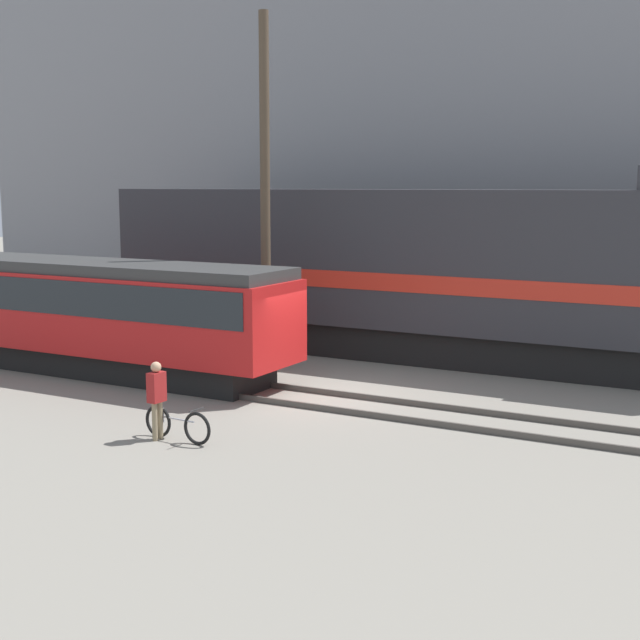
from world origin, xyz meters
name	(u,v)px	position (x,y,z in m)	size (l,w,h in m)	color
ground_plane	(320,396)	(0.00, 0.00, 0.00)	(120.00, 120.00, 0.00)	gray
track_near	(308,398)	(0.00, -0.57, 0.07)	(60.00, 1.50, 0.14)	#47423D
track_far	(411,355)	(0.00, 5.63, 0.07)	(60.00, 1.51, 0.14)	#47423D
building_backdrop	(496,144)	(0.00, 13.17, 6.55)	(44.53, 6.00, 13.10)	gray
freight_locomotive	(410,270)	(-0.07, 5.63, 2.61)	(19.34, 3.04, 5.57)	black
streetcar	(89,309)	(-6.88, -0.57, 1.75)	(12.28, 2.54, 3.07)	black
bicycle	(177,425)	(-0.61, -4.79, 0.34)	(1.70, 0.44, 0.73)	black
person	(157,393)	(-1.02, -4.92, 0.97)	(0.24, 0.37, 1.61)	#8C7A5B
utility_pole_left	(265,193)	(-3.13, 2.53, 4.89)	(0.28, 0.28, 9.77)	#4C3D2D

